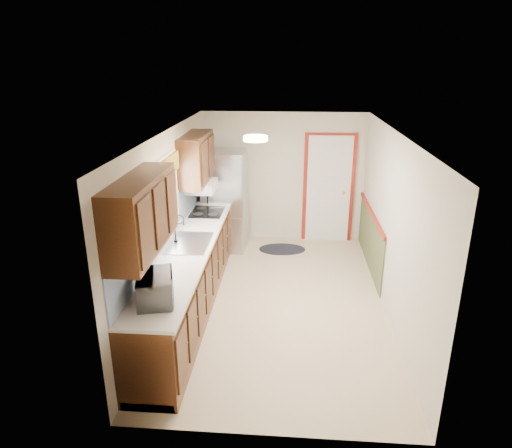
# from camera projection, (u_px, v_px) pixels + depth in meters

# --- Properties ---
(room_shell) EXTENTS (3.20, 5.20, 2.52)m
(room_shell) POSITION_uv_depth(u_px,v_px,m) (279.00, 223.00, 6.15)
(room_shell) COLOR #CFB692
(room_shell) RESTS_ON ground
(kitchen_run) EXTENTS (0.63, 4.00, 2.20)m
(kitchen_run) POSITION_uv_depth(u_px,v_px,m) (185.00, 255.00, 6.10)
(kitchen_run) COLOR #3A1C0D
(kitchen_run) RESTS_ON ground
(back_wall_trim) EXTENTS (1.12, 2.30, 2.08)m
(back_wall_trim) POSITION_uv_depth(u_px,v_px,m) (337.00, 199.00, 8.25)
(back_wall_trim) COLOR maroon
(back_wall_trim) RESTS_ON ground
(ceiling_fixture) EXTENTS (0.30, 0.30, 0.06)m
(ceiling_fixture) POSITION_uv_depth(u_px,v_px,m) (256.00, 138.00, 5.59)
(ceiling_fixture) COLOR #FFD88C
(ceiling_fixture) RESTS_ON room_shell
(microwave) EXTENTS (0.42, 0.59, 0.36)m
(microwave) POSITION_uv_depth(u_px,v_px,m) (155.00, 285.00, 4.61)
(microwave) COLOR white
(microwave) RESTS_ON kitchen_run
(refrigerator) EXTENTS (0.77, 0.76, 1.79)m
(refrigerator) POSITION_uv_depth(u_px,v_px,m) (225.00, 200.00, 8.18)
(refrigerator) COLOR #B7B7BC
(refrigerator) RESTS_ON ground
(rug) EXTENTS (0.88, 0.60, 0.01)m
(rug) POSITION_uv_depth(u_px,v_px,m) (282.00, 249.00, 8.33)
(rug) COLOR black
(rug) RESTS_ON ground
(cooktop) EXTENTS (0.50, 0.61, 0.02)m
(cooktop) POSITION_uv_depth(u_px,v_px,m) (207.00, 212.00, 7.37)
(cooktop) COLOR black
(cooktop) RESTS_ON kitchen_run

